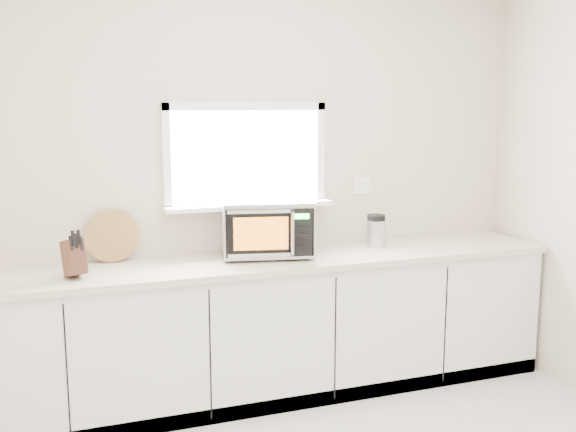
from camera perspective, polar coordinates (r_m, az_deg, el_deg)
name	(u,v)px	position (r m, az deg, el deg)	size (l,w,h in m)	color
back_wall	(246,184)	(4.49, -3.61, 2.71)	(4.00, 0.17, 2.70)	beige
cabinets	(260,331)	(4.42, -2.39, -9.70)	(3.92, 0.60, 0.88)	silver
countertop	(260,262)	(4.28, -2.40, -3.93)	(3.92, 0.64, 0.04)	beige
microwave	(267,226)	(4.35, -1.82, -0.86)	(0.65, 0.55, 0.37)	black
knife_block	(74,257)	(3.99, -17.67, -3.32)	(0.15, 0.21, 0.28)	#4A271A
cutting_board	(111,236)	(4.32, -14.72, -1.62)	(0.33, 0.33, 0.02)	olive
coffee_grinder	(376,230)	(4.67, 7.45, -1.21)	(0.14, 0.14, 0.22)	#ADB0B4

